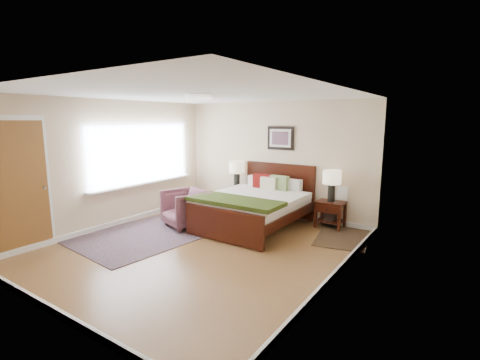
{
  "coord_description": "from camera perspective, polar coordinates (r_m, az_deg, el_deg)",
  "views": [
    {
      "loc": [
        3.63,
        -4.24,
        2.1
      ],
      "look_at": [
        0.23,
        0.81,
        1.05
      ],
      "focal_mm": 26.0,
      "sensor_mm": 36.0,
      "label": 1
    }
  ],
  "objects": [
    {
      "name": "lamp_right",
      "position": [
        6.97,
        14.85,
        0.04
      ],
      "size": [
        0.35,
        0.35,
        0.61
      ],
      "color": "black",
      "rests_on": "nightstand_right"
    },
    {
      "name": "back_wall",
      "position": [
        7.7,
        5.64,
        3.4
      ],
      "size": [
        4.5,
        0.04,
        2.5
      ],
      "primitive_type": "cube",
      "color": "beige",
      "rests_on": "ground"
    },
    {
      "name": "armchair",
      "position": [
        7.03,
        -8.87,
        -4.59
      ],
      "size": [
        1.02,
        1.04,
        0.74
      ],
      "primitive_type": "imported",
      "rotation": [
        0.0,
        0.0,
        -0.37
      ],
      "color": "brown",
      "rests_on": "ground"
    },
    {
      "name": "nightstand_left",
      "position": [
        8.05,
        -0.6,
        -2.15
      ],
      "size": [
        0.47,
        0.42,
        0.55
      ],
      "color": "#370F08",
      "rests_on": "ground"
    },
    {
      "name": "ceil_fixture",
      "position": [
        5.59,
        -6.78,
        13.46
      ],
      "size": [
        0.44,
        0.44,
        0.08
      ],
      "color": "white",
      "rests_on": "ceiling"
    },
    {
      "name": "right_wall",
      "position": [
        4.54,
        15.67,
        -1.4
      ],
      "size": [
        0.04,
        5.0,
        2.5
      ],
      "primitive_type": "cube",
      "color": "beige",
      "rests_on": "ground"
    },
    {
      "name": "front_wall",
      "position": [
        4.11,
        -29.78,
        -3.49
      ],
      "size": [
        4.5,
        0.04,
        2.5
      ],
      "primitive_type": "cube",
      "color": "beige",
      "rests_on": "ground"
    },
    {
      "name": "rug_persian",
      "position": [
        6.79,
        -14.6,
        -8.5
      ],
      "size": [
        2.13,
        2.82,
        0.01
      ],
      "primitive_type": "cube",
      "rotation": [
        0.0,
        0.0,
        -0.1
      ],
      "color": "#0C133D",
      "rests_on": "ground"
    },
    {
      "name": "ceiling",
      "position": [
        5.59,
        -6.78,
        13.82
      ],
      "size": [
        4.5,
        5.0,
        0.02
      ],
      "primitive_type": "cube",
      "color": "white",
      "rests_on": "back_wall"
    },
    {
      "name": "door",
      "position": [
        6.45,
        -32.56,
        -0.96
      ],
      "size": [
        0.06,
        1.0,
        2.18
      ],
      "color": "silver",
      "rests_on": "ground"
    },
    {
      "name": "window",
      "position": [
        7.67,
        -15.71,
        4.01
      ],
      "size": [
        0.11,
        2.72,
        1.32
      ],
      "color": "silver",
      "rests_on": "left_wall"
    },
    {
      "name": "rug_navy",
      "position": [
        6.65,
        16.43,
        -9.0
      ],
      "size": [
        1.09,
        1.43,
        0.01
      ],
      "primitive_type": "cube",
      "rotation": [
        0.0,
        0.0,
        0.19
      ],
      "color": "black",
      "rests_on": "ground"
    },
    {
      "name": "lamp_left",
      "position": [
        7.97,
        -0.52,
        1.76
      ],
      "size": [
        0.35,
        0.35,
        0.61
      ],
      "color": "black",
      "rests_on": "nightstand_left"
    },
    {
      "name": "nightstand_right",
      "position": [
        7.09,
        14.6,
        -4.99
      ],
      "size": [
        0.53,
        0.4,
        0.53
      ],
      "color": "#370F08",
      "rests_on": "ground"
    },
    {
      "name": "wall_art",
      "position": [
        7.56,
        6.65,
        6.84
      ],
      "size": [
        0.62,
        0.05,
        0.5
      ],
      "color": "black",
      "rests_on": "back_wall"
    },
    {
      "name": "left_wall",
      "position": [
        7.29,
        -20.12,
        2.5
      ],
      "size": [
        0.04,
        5.0,
        2.5
      ],
      "primitive_type": "cube",
      "color": "beige",
      "rests_on": "ground"
    },
    {
      "name": "floor",
      "position": [
        5.96,
        -6.29,
        -10.91
      ],
      "size": [
        5.0,
        5.0,
        0.0
      ],
      "primitive_type": "plane",
      "color": "brown",
      "rests_on": "ground"
    },
    {
      "name": "bed",
      "position": [
        6.84,
        2.49,
        -3.48
      ],
      "size": [
        1.77,
        2.14,
        1.15
      ],
      "color": "#370F08",
      "rests_on": "ground"
    }
  ]
}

